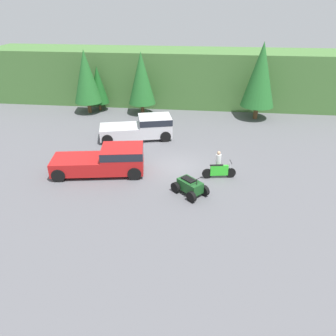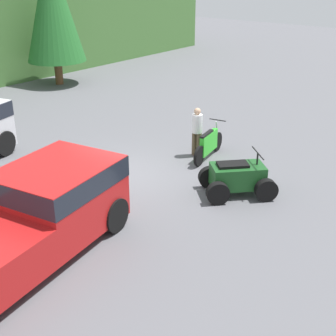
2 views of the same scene
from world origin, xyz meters
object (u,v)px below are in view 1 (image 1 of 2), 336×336
object	(u,v)px
pickup_truck_second	(143,127)
quad_atv	(190,186)
pickup_truck_red	(107,160)
dirt_bike	(219,171)
rider_person	(218,162)

from	to	relation	value
pickup_truck_second	quad_atv	world-z (taller)	pickup_truck_second
pickup_truck_second	pickup_truck_red	bearing A→B (deg)	-115.83
pickup_truck_red	pickup_truck_second	distance (m)	6.45
dirt_bike	rider_person	world-z (taller)	rider_person
dirt_bike	rider_person	size ratio (longest dim) A/B	1.28
dirt_bike	rider_person	xyz separation A→B (m)	(-0.09, 0.44, 0.44)
pickup_truck_second	dirt_bike	world-z (taller)	pickup_truck_second
dirt_bike	quad_atv	distance (m)	2.80
pickup_truck_red	rider_person	xyz separation A→B (m)	(7.30, 0.61, -0.06)
pickup_truck_red	pickup_truck_second	size ratio (longest dim) A/B	1.01
pickup_truck_red	pickup_truck_second	world-z (taller)	same
pickup_truck_red	dirt_bike	size ratio (longest dim) A/B	2.85
pickup_truck_red	rider_person	distance (m)	7.32
dirt_bike	pickup_truck_red	bearing A→B (deg)	170.78
rider_person	pickup_truck_red	bearing A→B (deg)	-173.95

